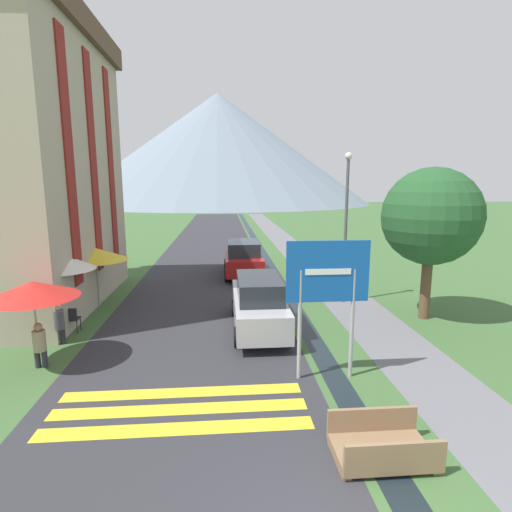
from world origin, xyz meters
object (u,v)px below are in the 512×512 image
(tree_by_path, at_px, (431,217))
(person_seated_far, at_px, (40,343))
(hotel_building, at_px, (12,152))
(cafe_chair_far_right, at_px, (73,305))
(cafe_umbrella_middle_white, at_px, (61,262))
(person_seated_near, at_px, (59,322))
(footbridge, at_px, (382,446))
(cafe_umbrella_rear_yellow, at_px, (96,254))
(cafe_chair_middle, at_px, (72,318))
(road_sign, at_px, (327,286))
(cafe_umbrella_front_red, at_px, (32,290))
(streetlamp, at_px, (346,217))
(parked_car_near, at_px, (259,303))
(cafe_chair_far_left, at_px, (69,306))
(parked_car_far, at_px, (243,258))

(tree_by_path, bearing_deg, person_seated_far, -166.07)
(hotel_building, relative_size, cafe_chair_far_right, 12.93)
(cafe_umbrella_middle_white, height_order, person_seated_near, cafe_umbrella_middle_white)
(footbridge, bearing_deg, person_seated_near, 143.11)
(footbridge, relative_size, cafe_umbrella_rear_yellow, 0.70)
(cafe_umbrella_rear_yellow, relative_size, person_seated_near, 1.91)
(hotel_building, height_order, cafe_chair_middle, hotel_building)
(road_sign, xyz_separation_m, cafe_chair_middle, (-7.38, 3.64, -1.84))
(cafe_umbrella_front_red, bearing_deg, cafe_umbrella_middle_white, 97.68)
(streetlamp, bearing_deg, cafe_umbrella_front_red, -152.85)
(cafe_umbrella_middle_white, height_order, tree_by_path, tree_by_path)
(cafe_umbrella_front_red, distance_m, person_seated_far, 1.41)
(parked_car_near, height_order, tree_by_path, tree_by_path)
(footbridge, distance_m, cafe_chair_far_left, 11.37)
(cafe_umbrella_front_red, bearing_deg, cafe_chair_far_left, 98.27)
(cafe_chair_far_right, xyz_separation_m, cafe_umbrella_rear_yellow, (0.43, 1.62, 1.55))
(person_seated_near, bearing_deg, cafe_umbrella_middle_white, 103.90)
(cafe_chair_far_right, distance_m, cafe_umbrella_rear_yellow, 2.29)
(parked_car_far, xyz_separation_m, cafe_umbrella_rear_yellow, (-5.96, -4.94, 1.15))
(footbridge, bearing_deg, cafe_chair_far_right, 135.31)
(cafe_chair_far_left, bearing_deg, tree_by_path, 22.12)
(person_seated_near, bearing_deg, parked_car_near, 6.60)
(road_sign, bearing_deg, cafe_chair_far_right, 147.51)
(cafe_umbrella_middle_white, distance_m, tree_by_path, 12.55)
(cafe_umbrella_rear_yellow, bearing_deg, parked_car_far, 39.66)
(hotel_building, bearing_deg, cafe_umbrella_middle_white, -47.94)
(hotel_building, relative_size, cafe_chair_middle, 12.93)
(tree_by_path, bearing_deg, person_seated_near, -173.55)
(hotel_building, height_order, cafe_umbrella_front_red, hotel_building)
(cafe_chair_middle, relative_size, cafe_umbrella_rear_yellow, 0.35)
(road_sign, distance_m, cafe_umbrella_middle_white, 8.87)
(parked_car_far, relative_size, cafe_umbrella_front_red, 2.00)
(footbridge, xyz_separation_m, cafe_chair_far_left, (-8.17, 7.90, 0.29))
(person_seated_near, relative_size, tree_by_path, 0.24)
(parked_car_near, distance_m, cafe_chair_middle, 6.05)
(footbridge, height_order, tree_by_path, tree_by_path)
(cafe_chair_middle, bearing_deg, cafe_umbrella_rear_yellow, 82.18)
(road_sign, xyz_separation_m, cafe_umbrella_front_red, (-7.39, 1.30, -0.28))
(hotel_building, xyz_separation_m, cafe_chair_far_right, (2.51, -2.07, -5.41))
(road_sign, relative_size, cafe_chair_far_left, 4.06)
(cafe_umbrella_front_red, relative_size, streetlamp, 0.39)
(cafe_chair_far_right, xyz_separation_m, cafe_chair_middle, (0.46, -1.35, 0.00))
(cafe_chair_middle, bearing_deg, footbridge, -49.41)
(parked_car_near, xyz_separation_m, cafe_umbrella_middle_white, (-6.45, 0.79, 1.33))
(cafe_chair_far_right, xyz_separation_m, streetlamp, (10.21, 1.32, 2.96))
(cafe_umbrella_middle_white, xyz_separation_m, person_seated_far, (0.51, -3.09, -1.56))
(hotel_building, bearing_deg, person_seated_far, -62.67)
(footbridge, height_order, cafe_umbrella_rear_yellow, cafe_umbrella_rear_yellow)
(footbridge, height_order, cafe_chair_far_right, cafe_chair_far_right)
(footbridge, bearing_deg, tree_by_path, 58.18)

